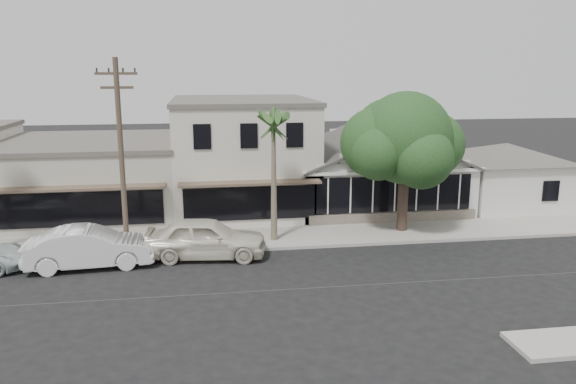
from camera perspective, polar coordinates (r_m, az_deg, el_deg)
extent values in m
plane|color=black|center=(22.83, 5.64, -9.52)|extent=(140.00, 140.00, 0.00)
cube|color=#9E9991|center=(28.65, -13.60, -5.05)|extent=(90.00, 3.50, 0.15)
cube|color=silver|center=(35.29, 8.60, 0.85)|extent=(10.00, 8.00, 3.00)
cube|color=black|center=(31.47, 10.78, -0.19)|extent=(8.80, 0.10, 2.00)
cube|color=#60564C|center=(31.81, 10.67, -2.64)|extent=(9.60, 0.18, 0.70)
cube|color=silver|center=(37.65, 21.07, 0.87)|extent=(6.00, 6.00, 3.00)
cube|color=beige|center=(34.48, -4.64, 3.63)|extent=(8.00, 10.00, 6.50)
cube|color=#B2B0A0|center=(35.23, -19.37, 1.25)|extent=(10.00, 10.00, 4.20)
cylinder|color=brown|center=(26.26, -16.55, 3.13)|extent=(0.24, 0.24, 9.00)
cube|color=brown|center=(25.95, -17.07, 11.44)|extent=(1.80, 0.12, 0.12)
cube|color=brown|center=(25.96, -16.99, 10.12)|extent=(1.40, 0.12, 0.12)
imported|color=silver|center=(25.98, -8.37, -4.65)|extent=(5.74, 2.84, 1.88)
imported|color=white|center=(26.01, -19.48, -5.33)|extent=(5.56, 2.32, 1.79)
cylinder|color=#413228|center=(30.07, 11.56, -1.37)|extent=(0.55, 0.55, 2.93)
sphere|color=#193E19|center=(29.43, 11.86, 5.40)|extent=(4.76, 4.76, 4.76)
sphere|color=#193E19|center=(30.60, 14.37, 4.67)|extent=(3.48, 3.48, 3.48)
sphere|color=#193E19|center=(29.34, 8.89, 4.95)|extent=(3.66, 3.66, 3.66)
sphere|color=#193E19|center=(28.41, 13.44, 3.40)|extent=(3.11, 3.11, 3.11)
sphere|color=#193E19|center=(30.59, 9.96, 6.25)|extent=(3.30, 3.30, 3.30)
sphere|color=#193E19|center=(30.95, 13.01, 6.87)|extent=(2.93, 2.93, 2.93)
sphere|color=#193E19|center=(28.29, 9.18, 3.92)|extent=(2.75, 2.75, 2.75)
cone|color=#726651|center=(27.48, -1.45, 0.53)|extent=(0.34, 0.34, 5.68)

